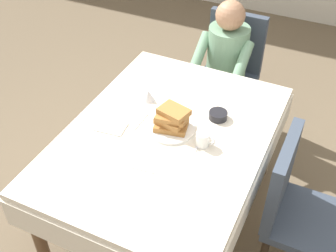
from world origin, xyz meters
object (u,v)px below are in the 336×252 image
at_px(knife_right_of_plate, 201,140).
at_px(syrup_pitcher, 148,95).
at_px(chair_right_side, 295,204).
at_px(plate_breakfast, 171,128).
at_px(dining_table_main, 166,146).
at_px(spoon_near_edge, 142,170).
at_px(breakfast_stack, 172,119).
at_px(diner_person, 225,60).
at_px(fork_left_of_plate, 140,122).
at_px(chair_diner, 230,65).
at_px(bowl_butter, 218,115).
at_px(cup_coffee, 203,139).

bearing_deg(knife_right_of_plate, syrup_pitcher, 62.34).
bearing_deg(chair_right_side, plate_breakfast, -93.88).
relative_size(dining_table_main, spoon_near_edge, 10.16).
bearing_deg(knife_right_of_plate, dining_table_main, 97.16).
height_order(dining_table_main, breakfast_stack, breakfast_stack).
bearing_deg(syrup_pitcher, chair_right_side, -13.40).
bearing_deg(chair_right_side, diner_person, -142.67).
relative_size(breakfast_stack, fork_left_of_plate, 1.14).
xyz_separation_m(dining_table_main, plate_breakfast, (0.01, 0.05, 0.10)).
bearing_deg(chair_right_side, syrup_pitcher, -103.40).
distance_m(chair_right_side, knife_right_of_plate, 0.61).
bearing_deg(dining_table_main, chair_right_side, 0.00).
bearing_deg(plate_breakfast, breakfast_stack, 18.23).
distance_m(chair_diner, bowl_butter, 0.96).
bearing_deg(diner_person, chair_right_side, 127.33).
xyz_separation_m(breakfast_stack, cup_coffee, (0.21, -0.05, -0.04)).
height_order(chair_diner, chair_right_side, same).
height_order(chair_right_side, fork_left_of_plate, chair_right_side).
relative_size(cup_coffee, fork_left_of_plate, 0.63).
bearing_deg(dining_table_main, plate_breakfast, 82.95).
distance_m(breakfast_stack, bowl_butter, 0.30).
bearing_deg(fork_left_of_plate, chair_right_side, -91.52).
relative_size(syrup_pitcher, spoon_near_edge, 0.53).
xyz_separation_m(cup_coffee, fork_left_of_plate, (-0.40, 0.03, -0.04)).
bearing_deg(chair_diner, syrup_pitcher, 75.76).
relative_size(chair_right_side, fork_left_of_plate, 5.17).
bearing_deg(chair_diner, knife_right_of_plate, 99.93).
relative_size(chair_diner, bowl_butter, 8.45).
distance_m(diner_person, chair_right_side, 1.28).
bearing_deg(dining_table_main, fork_left_of_plate, 170.17).
bearing_deg(spoon_near_edge, chair_right_side, 15.51).
relative_size(cup_coffee, syrup_pitcher, 1.41).
height_order(chair_right_side, breakfast_stack, chair_right_side).
relative_size(plate_breakfast, breakfast_stack, 1.37).
xyz_separation_m(breakfast_stack, knife_right_of_plate, (0.19, -0.02, -0.08)).
xyz_separation_m(bowl_butter, syrup_pitcher, (-0.45, -0.02, 0.02)).
height_order(cup_coffee, fork_left_of_plate, cup_coffee).
distance_m(plate_breakfast, spoon_near_edge, 0.36).
xyz_separation_m(chair_right_side, fork_left_of_plate, (-0.95, 0.03, 0.21)).
relative_size(cup_coffee, knife_right_of_plate, 0.57).
bearing_deg(spoon_near_edge, chair_diner, 84.14).
xyz_separation_m(chair_diner, fork_left_of_plate, (-0.18, -1.14, 0.21)).
xyz_separation_m(diner_person, chair_right_side, (0.77, -1.01, -0.14)).
bearing_deg(bowl_butter, plate_breakfast, -134.87).
distance_m(syrup_pitcher, knife_right_of_plate, 0.48).
distance_m(bowl_butter, spoon_near_edge, 0.60).
distance_m(chair_diner, diner_person, 0.21).
bearing_deg(diner_person, chair_diner, -90.00).
distance_m(diner_person, syrup_pitcher, 0.82).
relative_size(breakfast_stack, bowl_butter, 1.86).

